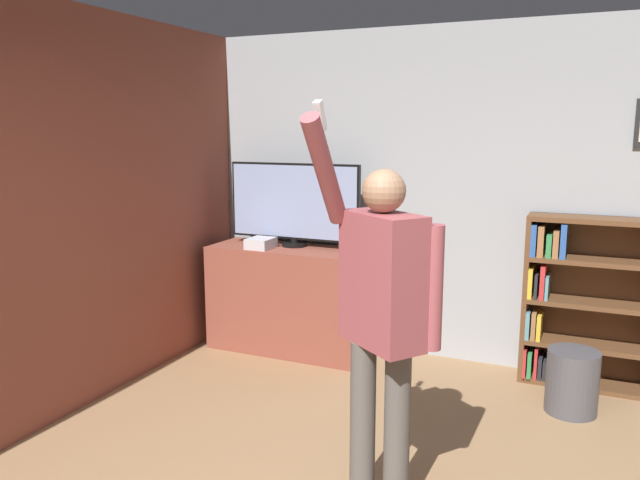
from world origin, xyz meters
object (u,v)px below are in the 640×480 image
Objects in this scene: waste_bin at (572,382)px; game_console at (261,243)px; person at (381,308)px; television at (294,203)px; bookshelf at (575,301)px.

game_console is at bearing 175.32° from waste_bin.
person is 1.94m from waste_bin.
television reaches higher than bookshelf.
waste_bin is (0.86, 1.54, -0.83)m from person.
waste_bin is at bearing 97.20° from person.
bookshelf is (2.25, 0.11, -0.63)m from television.
game_console is (-0.21, -0.21, -0.33)m from television.
bookshelf reaches higher than game_console.
television is 2.34m from bookshelf.
television is 2.74× the size of waste_bin.
game_console is at bearing -172.57° from bookshelf.
television is at bearing 44.10° from game_console.
person is 4.67× the size of waste_bin.
television is at bearing 162.56° from person.
person is (-0.83, -2.06, 0.40)m from bookshelf.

